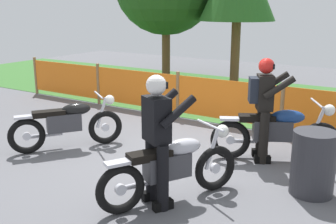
{
  "coord_description": "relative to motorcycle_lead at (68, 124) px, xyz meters",
  "views": [
    {
      "loc": [
        3.41,
        -5.26,
        2.5
      ],
      "look_at": [
        0.2,
        -0.19,
        0.9
      ],
      "focal_mm": 43.29,
      "sensor_mm": 36.0,
      "label": 1
    }
  ],
  "objects": [
    {
      "name": "oil_drum",
      "position": [
        4.11,
        0.48,
        -0.02
      ],
      "size": [
        0.58,
        0.58,
        0.88
      ],
      "primitive_type": "cylinder",
      "color": "#2D2D33",
      "rests_on": "ground"
    },
    {
      "name": "rider_third",
      "position": [
        3.09,
        1.32,
        0.49
      ],
      "size": [
        0.79,
        0.7,
        1.69
      ],
      "rotation": [
        0.0,
        0.0,
        0.49
      ],
      "color": "black",
      "rests_on": "ground"
    },
    {
      "name": "rider_trailing",
      "position": [
        2.52,
        -0.89,
        0.46
      ],
      "size": [
        0.71,
        0.72,
        1.69
      ],
      "rotation": [
        0.0,
        0.0,
        1.06
      ],
      "color": "black",
      "rests_on": "ground"
    },
    {
      "name": "grass_verge",
      "position": [
        1.76,
        5.57,
        -0.45
      ],
      "size": [
        24.0,
        5.46,
        0.01
      ],
      "primitive_type": "cube",
      "color": "#386B2D",
      "rests_on": "ground"
    },
    {
      "name": "motorcycle_third",
      "position": [
        3.29,
        1.43,
        0.02
      ],
      "size": [
        1.91,
        1.12,
        1.0
      ],
      "rotation": [
        0.0,
        0.0,
        0.49
      ],
      "color": "black",
      "rests_on": "ground"
    },
    {
      "name": "ground",
      "position": [
        1.76,
        0.41,
        -0.47
      ],
      "size": [
        24.0,
        24.0,
        0.02
      ],
      "primitive_type": "cube",
      "color": "#5B5B60"
    },
    {
      "name": "barrier_fence",
      "position": [
        1.76,
        2.84,
        0.08
      ],
      "size": [
        11.99,
        0.08,
        1.05
      ],
      "color": "olive",
      "rests_on": "ground"
    },
    {
      "name": "motorcycle_trailing",
      "position": [
        2.61,
        -0.72,
        0.01
      ],
      "size": [
        1.11,
        1.83,
        0.96
      ],
      "rotation": [
        0.0,
        0.0,
        1.06
      ],
      "color": "black",
      "rests_on": "ground"
    },
    {
      "name": "motorcycle_lead",
      "position": [
        0.0,
        0.0,
        0.0
      ],
      "size": [
        1.25,
        1.7,
        0.95
      ],
      "rotation": [
        0.0,
        0.0,
        0.95
      ],
      "color": "black",
      "rests_on": "ground"
    }
  ]
}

